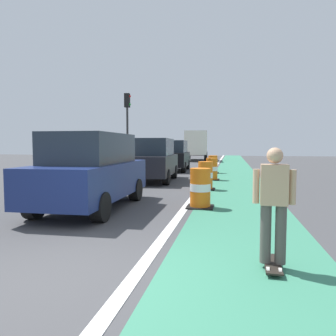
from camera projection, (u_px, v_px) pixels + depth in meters
ground_plane at (61, 279)px, 4.13m from camera, size 100.00×100.00×0.00m
bike_lane_strip at (237, 181)px, 15.41m from camera, size 2.50×80.00×0.01m
lane_divider_stripe at (205, 180)px, 15.70m from camera, size 0.20×80.00×0.01m
skateboarder_on_lane at (274, 204)px, 4.43m from camera, size 0.57×0.81×1.69m
parked_suv_nearest at (92, 171)px, 8.69m from camera, size 1.98×4.63×2.04m
parked_suv_second at (153, 160)px, 15.40m from camera, size 2.12×4.70×2.04m
parked_suv_third at (174, 155)px, 21.70m from camera, size 2.09×4.68×2.04m
traffic_barrel_front at (200, 188)px, 8.85m from camera, size 0.73×0.73×1.09m
traffic_barrel_mid at (205, 176)px, 12.47m from camera, size 0.73×0.73×1.09m
traffic_barrel_back at (212, 169)px, 15.91m from camera, size 0.73×0.73×1.09m
traffic_barrel_far at (213, 165)px, 19.88m from camera, size 0.73×0.73×1.09m
delivery_truck_down_block at (197, 144)px, 36.31m from camera, size 2.78×7.73×3.23m
traffic_light_corner at (127, 118)px, 21.09m from camera, size 0.41×0.32×5.10m
pedestrian_crossing at (131, 159)px, 20.00m from camera, size 0.34×0.20×1.61m
pedestrian_waiting at (146, 157)px, 23.74m from camera, size 0.34×0.20×1.61m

